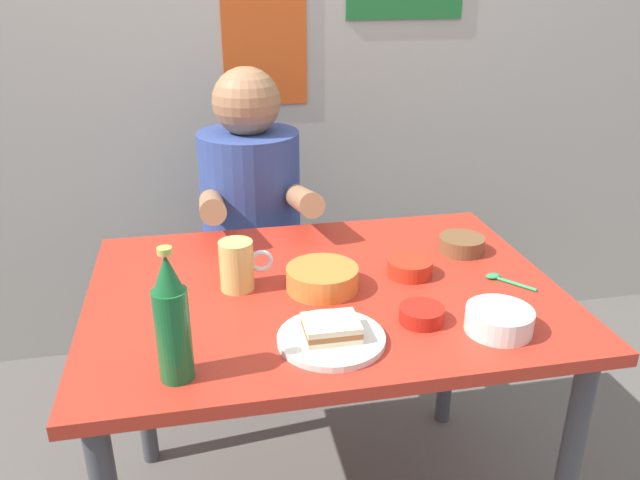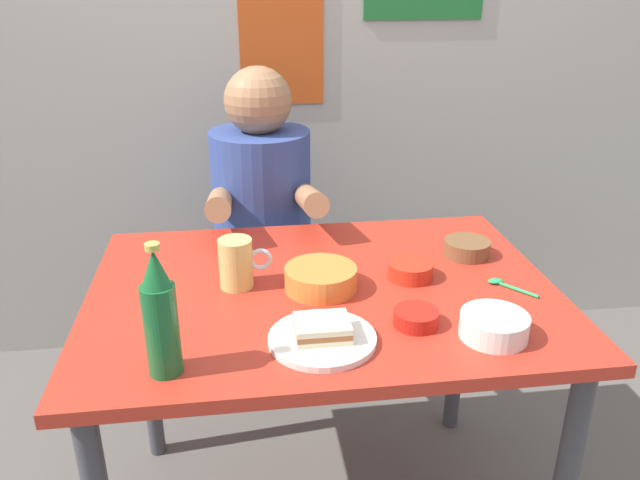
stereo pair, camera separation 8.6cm
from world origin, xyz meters
name	(u,v)px [view 1 (the left image)]	position (x,y,z in m)	size (l,w,h in m)	color
wall_back	(265,11)	(0.00, 1.05, 1.30)	(4.40, 0.09, 2.60)	#ADA89E
dining_table	(324,321)	(0.00, 0.00, 0.65)	(1.10, 0.80, 0.74)	#B72D1E
stool	(256,307)	(-0.11, 0.63, 0.35)	(0.34, 0.34, 0.45)	#4C4C51
person_seated	(251,196)	(-0.11, 0.62, 0.77)	(0.33, 0.56, 0.72)	#33478C
plate_orange	(331,339)	(-0.03, -0.24, 0.75)	(0.22, 0.22, 0.01)	silver
sandwich	(331,328)	(-0.03, -0.24, 0.77)	(0.11, 0.09, 0.04)	beige
beer_mug	(238,265)	(-0.20, 0.03, 0.80)	(0.13, 0.08, 0.12)	#D1BC66
beer_bottle	(172,321)	(-0.34, -0.30, 0.86)	(0.06, 0.06, 0.26)	#19602D
condiment_bowl_brown	(462,244)	(0.40, 0.13, 0.76)	(0.12, 0.12, 0.04)	brown
soup_bowl_orange	(322,277)	(-0.01, -0.01, 0.77)	(0.17, 0.17, 0.05)	orange
rice_bowl_white	(499,319)	(0.32, -0.26, 0.77)	(0.14, 0.14, 0.05)	silver
sauce_bowl_chili	(410,267)	(0.22, 0.02, 0.76)	(0.11, 0.11, 0.04)	red
sambal_bowl_red	(422,314)	(0.17, -0.20, 0.76)	(0.10, 0.10, 0.03)	#B21E14
spoon	(502,279)	(0.43, -0.06, 0.75)	(0.09, 0.10, 0.01)	#26A559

